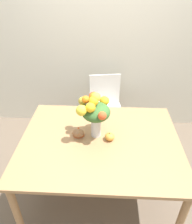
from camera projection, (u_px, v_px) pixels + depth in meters
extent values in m
plane|color=brown|center=(99.00, 191.00, 2.37)|extent=(12.00, 12.00, 0.00)
cube|color=silver|center=(104.00, 32.00, 2.75)|extent=(8.00, 0.06, 2.70)
cube|color=#9E754C|center=(100.00, 141.00, 1.98)|extent=(1.44, 1.14, 0.03)
cylinder|color=#9E754C|center=(17.00, 214.00, 1.78)|extent=(0.06, 0.06, 0.70)
cylinder|color=#9E754C|center=(180.00, 222.00, 1.73)|extent=(0.06, 0.06, 0.70)
cylinder|color=#9E754C|center=(47.00, 134.00, 2.63)|extent=(0.06, 0.06, 0.70)
cylinder|color=#9E754C|center=(157.00, 138.00, 2.58)|extent=(0.06, 0.06, 0.70)
cylinder|color=silver|center=(96.00, 126.00, 1.98)|extent=(0.09, 0.09, 0.21)
cylinder|color=silver|center=(96.00, 132.00, 2.01)|extent=(0.08, 0.08, 0.08)
cylinder|color=#38662D|center=(98.00, 123.00, 1.96)|extent=(0.00, 0.01, 0.25)
cylinder|color=#38662D|center=(97.00, 122.00, 1.97)|extent=(0.01, 0.01, 0.25)
cylinder|color=#38662D|center=(94.00, 122.00, 1.97)|extent=(0.01, 0.01, 0.25)
cylinder|color=#38662D|center=(94.00, 124.00, 1.95)|extent=(0.01, 0.00, 0.25)
cylinder|color=#38662D|center=(97.00, 124.00, 1.94)|extent=(0.01, 0.01, 0.25)
ellipsoid|color=#38662D|center=(96.00, 112.00, 1.89)|extent=(0.25, 0.25, 0.15)
sphere|color=#AD9E33|center=(83.00, 101.00, 1.94)|extent=(0.08, 0.08, 0.08)
sphere|color=orange|center=(94.00, 97.00, 1.87)|extent=(0.08, 0.08, 0.08)
sphere|color=yellow|center=(81.00, 110.00, 1.78)|extent=(0.09, 0.09, 0.09)
sphere|color=yellow|center=(96.00, 97.00, 1.81)|extent=(0.08, 0.08, 0.08)
sphere|color=#D64C23|center=(102.00, 116.00, 1.77)|extent=(0.07, 0.07, 0.07)
sphere|color=orange|center=(86.00, 99.00, 1.85)|extent=(0.07, 0.07, 0.07)
sphere|color=#D64C23|center=(93.00, 96.00, 1.88)|extent=(0.08, 0.08, 0.08)
sphere|color=yellow|center=(94.00, 101.00, 1.81)|extent=(0.08, 0.08, 0.08)
sphere|color=yellow|center=(91.00, 107.00, 1.79)|extent=(0.08, 0.08, 0.08)
sphere|color=yellow|center=(104.00, 101.00, 1.96)|extent=(0.09, 0.09, 0.09)
ellipsoid|color=gold|center=(110.00, 137.00, 1.96)|extent=(0.09, 0.09, 0.07)
cylinder|color=brown|center=(110.00, 133.00, 1.94)|extent=(0.01, 0.01, 0.02)
ellipsoid|color=#936642|center=(78.00, 133.00, 1.99)|extent=(0.11, 0.08, 0.08)
cone|color=#C64C23|center=(78.00, 131.00, 2.01)|extent=(0.11, 0.11, 0.09)
sphere|color=#936642|center=(77.00, 134.00, 1.93)|extent=(0.03, 0.03, 0.03)
cube|color=white|center=(106.00, 112.00, 2.83)|extent=(0.48, 0.48, 0.02)
cylinder|color=white|center=(94.00, 135.00, 2.81)|extent=(0.04, 0.04, 0.46)
cylinder|color=white|center=(120.00, 134.00, 2.83)|extent=(0.04, 0.04, 0.46)
cylinder|color=white|center=(92.00, 120.00, 3.09)|extent=(0.04, 0.04, 0.46)
cylinder|color=white|center=(116.00, 119.00, 3.11)|extent=(0.04, 0.04, 0.46)
cube|color=white|center=(105.00, 90.00, 2.87)|extent=(0.40, 0.08, 0.43)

